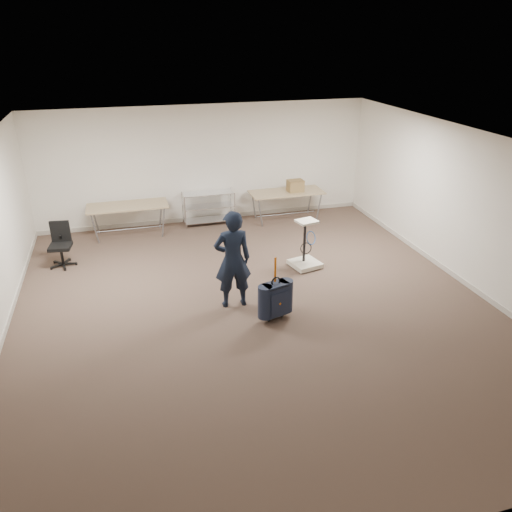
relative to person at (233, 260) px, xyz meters
name	(u,v)px	position (x,y,z in m)	size (l,w,h in m)	color
ground	(255,307)	(0.33, -0.19, -0.86)	(9.00, 9.00, 0.00)	#49372C
room_shell	(236,270)	(0.33, 1.20, -0.81)	(8.00, 9.00, 9.00)	white
folding_table_left	(128,207)	(-1.57, 3.76, -0.18)	(1.80, 0.75, 0.73)	tan
folding_table_right	(286,194)	(2.23, 3.76, -0.18)	(1.80, 0.75, 0.73)	tan
wire_shelf	(209,206)	(0.33, 4.01, -0.42)	(1.22, 0.47, 0.80)	silver
person	(233,260)	(0.00, 0.00, 0.00)	(0.63, 0.41, 1.72)	black
suitcase	(275,299)	(0.55, -0.65, -0.48)	(0.46, 0.34, 1.11)	black
office_chair	(62,253)	(-2.95, 2.48, -0.59)	(0.54, 0.54, 0.89)	black
equipment_cart	(305,255)	(1.73, 1.09, -0.60)	(0.65, 0.65, 0.99)	silver
cardboard_box	(295,186)	(2.45, 3.73, 0.01)	(0.38, 0.28, 0.28)	#966245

